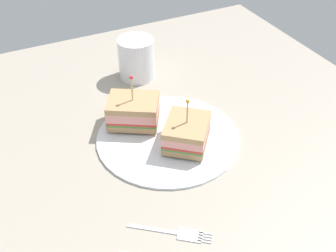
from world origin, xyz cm
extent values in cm
cube|color=#9E9384|center=(0.00, 0.00, -1.00)|extent=(93.64, 93.64, 2.00)
cylinder|color=white|center=(0.00, 0.00, 0.47)|extent=(26.28, 26.28, 0.94)
cube|color=tan|center=(-4.11, 6.36, 1.53)|extent=(11.61, 10.84, 1.17)
cube|color=#478438|center=(-4.11, 6.36, 2.32)|extent=(11.61, 10.84, 0.40)
cube|color=red|center=(-4.11, 6.36, 2.77)|extent=(11.61, 10.84, 0.50)
cube|color=#E59389|center=(-4.11, 6.36, 3.89)|extent=(11.61, 10.84, 1.75)
cube|color=tan|center=(-4.11, 6.36, 5.36)|extent=(11.61, 10.84, 1.17)
cylinder|color=tan|center=(-4.11, 6.36, 8.08)|extent=(0.30, 0.30, 5.45)
sphere|color=red|center=(-4.11, 6.36, 10.81)|extent=(0.70, 0.70, 0.70)
cube|color=tan|center=(1.99, -3.42, 1.50)|extent=(11.16, 11.39, 1.12)
cube|color=#478438|center=(1.99, -3.42, 2.26)|extent=(11.16, 11.39, 0.40)
cube|color=red|center=(1.99, -3.42, 2.71)|extent=(11.16, 11.39, 0.50)
cube|color=#E59389|center=(1.99, -3.42, 3.67)|extent=(11.16, 11.39, 1.41)
cube|color=tan|center=(1.99, -3.42, 4.93)|extent=(11.16, 11.39, 1.12)
cylinder|color=tan|center=(1.99, -3.42, 7.44)|extent=(0.30, 0.30, 5.03)
sphere|color=orange|center=(1.99, -3.42, 9.95)|extent=(0.70, 0.70, 0.70)
cylinder|color=silver|center=(3.34, 22.65, 2.67)|extent=(6.93, 6.93, 5.33)
cylinder|color=white|center=(3.34, 22.65, 4.53)|extent=(7.87, 7.87, 9.06)
cube|color=silver|center=(-11.24, -17.71, 0.18)|extent=(6.45, 5.10, 0.35)
cube|color=silver|center=(-6.76, -21.11, 0.18)|extent=(4.20, 3.93, 0.35)
cube|color=silver|center=(-5.46, -23.04, 0.18)|extent=(1.70, 1.35, 0.35)
cube|color=silver|center=(-5.16, -22.64, 0.18)|extent=(1.70, 1.35, 0.35)
cube|color=silver|center=(-4.86, -22.25, 0.18)|extent=(1.70, 1.35, 0.35)
cube|color=silver|center=(-4.56, -21.85, 0.18)|extent=(1.70, 1.35, 0.35)
camera|label=1|loc=(-26.74, -54.77, 50.96)|focal=45.98mm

